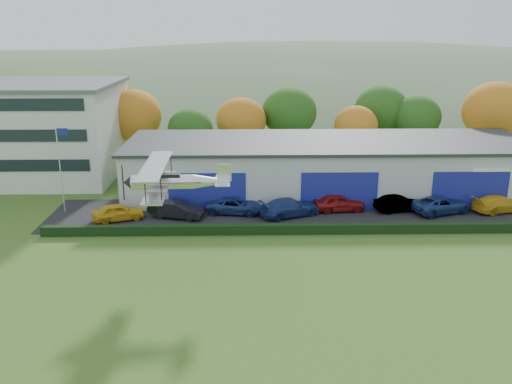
{
  "coord_description": "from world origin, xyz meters",
  "views": [
    {
      "loc": [
        -3.54,
        -24.07,
        15.97
      ],
      "look_at": [
        -2.79,
        11.81,
        4.93
      ],
      "focal_mm": 37.3,
      "sensor_mm": 36.0,
      "label": 1
    }
  ],
  "objects_px": {
    "flagpole": "(61,161)",
    "biplane": "(172,180)",
    "car_3": "(290,207)",
    "office_block": "(26,130)",
    "car_6": "(441,204)",
    "car_7": "(500,204)",
    "car_2": "(235,206)",
    "car_5": "(399,203)",
    "car_4": "(339,203)",
    "hangar": "(329,166)",
    "car_1": "(178,210)",
    "car_0": "(118,212)"
  },
  "relations": [
    {
      "from": "car_0",
      "to": "car_3",
      "type": "bearing_deg",
      "value": -108.3
    },
    {
      "from": "car_5",
      "to": "car_6",
      "type": "distance_m",
      "value": 3.7
    },
    {
      "from": "car_4",
      "to": "car_3",
      "type": "bearing_deg",
      "value": 100.09
    },
    {
      "from": "hangar",
      "to": "biplane",
      "type": "bearing_deg",
      "value": -126.06
    },
    {
      "from": "car_0",
      "to": "car_3",
      "type": "relative_size",
      "value": 0.8
    },
    {
      "from": "car_6",
      "to": "car_7",
      "type": "bearing_deg",
      "value": -107.45
    },
    {
      "from": "car_2",
      "to": "car_5",
      "type": "xyz_separation_m",
      "value": [
        14.95,
        0.2,
        0.03
      ]
    },
    {
      "from": "car_3",
      "to": "office_block",
      "type": "bearing_deg",
      "value": 39.78
    },
    {
      "from": "car_6",
      "to": "car_1",
      "type": "bearing_deg",
      "value": 72.83
    },
    {
      "from": "car_0",
      "to": "office_block",
      "type": "bearing_deg",
      "value": 19.48
    },
    {
      "from": "car_2",
      "to": "flagpole",
      "type": "bearing_deg",
      "value": 95.55
    },
    {
      "from": "car_2",
      "to": "car_0",
      "type": "bearing_deg",
      "value": 107.72
    },
    {
      "from": "flagpole",
      "to": "car_4",
      "type": "bearing_deg",
      "value": -0.79
    },
    {
      "from": "car_2",
      "to": "car_7",
      "type": "relative_size",
      "value": 0.98
    },
    {
      "from": "car_7",
      "to": "biplane",
      "type": "xyz_separation_m",
      "value": [
        -27.92,
        -11.55,
        5.63
      ]
    },
    {
      "from": "flagpole",
      "to": "biplane",
      "type": "relative_size",
      "value": 0.98
    },
    {
      "from": "car_4",
      "to": "car_6",
      "type": "relative_size",
      "value": 0.85
    },
    {
      "from": "car_5",
      "to": "office_block",
      "type": "bearing_deg",
      "value": 59.76
    },
    {
      "from": "car_7",
      "to": "car_0",
      "type": "bearing_deg",
      "value": 77.47
    },
    {
      "from": "hangar",
      "to": "office_block",
      "type": "xyz_separation_m",
      "value": [
        -33.0,
        7.02,
        2.56
      ]
    },
    {
      "from": "office_block",
      "to": "car_1",
      "type": "distance_m",
      "value": 24.19
    },
    {
      "from": "car_0",
      "to": "biplane",
      "type": "height_order",
      "value": "biplane"
    },
    {
      "from": "hangar",
      "to": "office_block",
      "type": "distance_m",
      "value": 33.84
    },
    {
      "from": "car_0",
      "to": "car_6",
      "type": "distance_m",
      "value": 28.74
    },
    {
      "from": "car_3",
      "to": "car_4",
      "type": "bearing_deg",
      "value": -98.15
    },
    {
      "from": "flagpole",
      "to": "car_3",
      "type": "distance_m",
      "value": 20.73
    },
    {
      "from": "office_block",
      "to": "car_4",
      "type": "bearing_deg",
      "value": -22.04
    },
    {
      "from": "car_1",
      "to": "biplane",
      "type": "distance_m",
      "value": 11.93
    },
    {
      "from": "car_0",
      "to": "biplane",
      "type": "xyz_separation_m",
      "value": [
        6.22,
        -9.95,
        5.63
      ]
    },
    {
      "from": "hangar",
      "to": "flagpole",
      "type": "distance_m",
      "value": 25.68
    },
    {
      "from": "office_block",
      "to": "car_3",
      "type": "height_order",
      "value": "office_block"
    },
    {
      "from": "car_6",
      "to": "car_7",
      "type": "relative_size",
      "value": 1.06
    },
    {
      "from": "hangar",
      "to": "flagpole",
      "type": "height_order",
      "value": "flagpole"
    },
    {
      "from": "car_0",
      "to": "car_7",
      "type": "height_order",
      "value": "car_0"
    },
    {
      "from": "car_2",
      "to": "biplane",
      "type": "distance_m",
      "value": 13.5
    },
    {
      "from": "car_2",
      "to": "car_1",
      "type": "bearing_deg",
      "value": 111.51
    },
    {
      "from": "car_1",
      "to": "car_3",
      "type": "xyz_separation_m",
      "value": [
        9.88,
        0.35,
        0.05
      ]
    },
    {
      "from": "flagpole",
      "to": "car_7",
      "type": "xyz_separation_m",
      "value": [
        39.45,
        -0.82,
        -3.98
      ]
    },
    {
      "from": "car_1",
      "to": "car_0",
      "type": "bearing_deg",
      "value": 110.33
    },
    {
      "from": "car_3",
      "to": "car_5",
      "type": "height_order",
      "value": "car_3"
    },
    {
      "from": "hangar",
      "to": "car_3",
      "type": "xyz_separation_m",
      "value": [
        -4.6,
        -7.54,
        -1.81
      ]
    },
    {
      "from": "car_4",
      "to": "car_1",
      "type": "bearing_deg",
      "value": 91.34
    },
    {
      "from": "car_0",
      "to": "car_6",
      "type": "xyz_separation_m",
      "value": [
        28.7,
        1.41,
        0.01
      ]
    },
    {
      "from": "car_1",
      "to": "biplane",
      "type": "height_order",
      "value": "biplane"
    },
    {
      "from": "office_block",
      "to": "car_5",
      "type": "bearing_deg",
      "value": -19.39
    },
    {
      "from": "office_block",
      "to": "car_3",
      "type": "distance_m",
      "value": 32.22
    },
    {
      "from": "flagpole",
      "to": "car_1",
      "type": "distance_m",
      "value": 11.31
    },
    {
      "from": "car_1",
      "to": "car_6",
      "type": "relative_size",
      "value": 0.83
    },
    {
      "from": "office_block",
      "to": "hangar",
      "type": "bearing_deg",
      "value": -12.01
    },
    {
      "from": "flagpole",
      "to": "car_5",
      "type": "distance_m",
      "value": 30.61
    }
  ]
}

